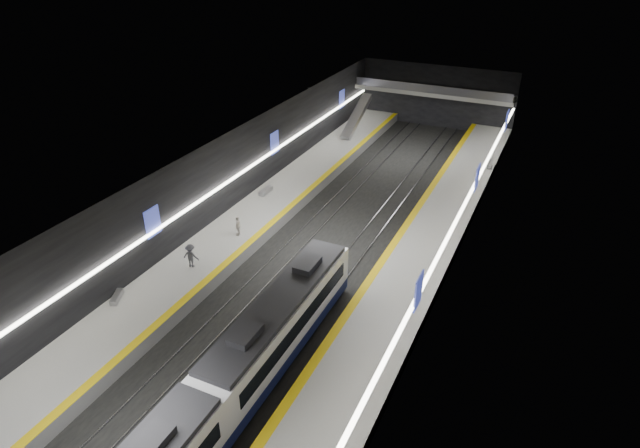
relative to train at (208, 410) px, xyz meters
The scene contains 23 objects.
ground 19.29m from the train, 97.50° to the left, with size 70.00×70.00×0.00m, color black.
ceiling 20.02m from the train, 97.50° to the left, with size 20.00×70.00×0.04m, color beige.
wall_left 22.81m from the train, 123.34° to the left, with size 0.04×70.00×8.00m, color black.
wall_right 20.50m from the train, 68.46° to the left, with size 0.04×70.00×8.00m, color black.
wall_back 54.09m from the train, 92.65° to the left, with size 20.00×0.04×8.00m, color black.
platform_left 21.54m from the train, 117.76° to the left, with size 5.00×70.00×1.00m, color slate.
tile_surface_left 21.50m from the train, 117.76° to the left, with size 5.00×70.00×0.02m, color #9A9A95.
tactile_strip_left 20.57m from the train, 112.32° to the left, with size 0.60×70.00×0.02m, color yellow.
platform_right 19.72m from the train, 75.25° to the left, with size 5.00×70.00×1.00m, color slate.
tile_surface_right 19.68m from the train, 75.25° to the left, with size 5.00×70.00×0.02m, color #9A9A95.
tactile_strip_right 19.24m from the train, 81.62° to the left, with size 0.60×70.00×0.02m, color yellow.
rails 19.28m from the train, 97.50° to the left, with size 6.52×70.00×0.12m.
train is the anchor object (origin of this frame).
ad_posters 20.28m from the train, 97.13° to the left, with size 19.94×53.50×2.20m.
cove_light_left 22.69m from the train, 122.92° to the left, with size 0.25×68.60×0.12m, color white.
cove_light_right 20.41m from the train, 68.98° to the left, with size 0.25×68.60×0.12m, color white.
mezzanine_bridge 52.06m from the train, 92.76° to the left, with size 20.00×3.00×1.50m.
escalator 46.10m from the train, 102.53° to the left, with size 1.20×8.00×0.60m, color #99999E.
bench_left_near 13.50m from the train, 153.00° to the left, with size 0.44×1.59×0.39m, color #99999E.
bench_left_far 27.29m from the train, 114.30° to the left, with size 0.50×1.81×0.44m, color #99999E.
bench_right_far 41.30m from the train, 80.24° to the left, with size 0.55×2.00×0.49m, color #99999E.
passenger_left_a 19.38m from the train, 118.47° to the left, with size 0.99×0.41×1.69m, color beige.
passenger_left_b 15.19m from the train, 130.33° to the left, with size 1.22×0.70×1.89m, color #414249.
Camera 1 is at (15.52, -33.54, 23.24)m, focal length 30.00 mm.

